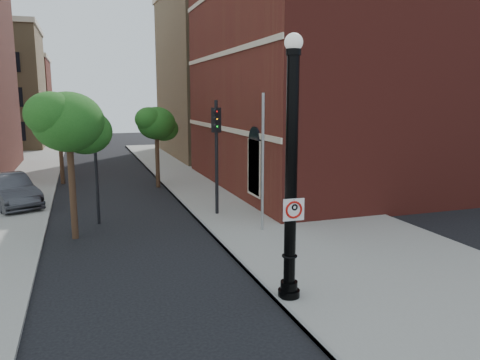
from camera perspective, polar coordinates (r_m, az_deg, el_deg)
name	(u,v)px	position (r m, az deg, el deg)	size (l,w,h in m)	color
ground	(196,307)	(12.26, -5.42, -15.11)	(120.00, 120.00, 0.00)	black
sidewalk_right	(267,203)	(23.06, 3.29, -2.83)	(8.00, 60.00, 0.12)	gray
curb_edge	(188,209)	(21.91, -6.34, -3.54)	(0.10, 60.00, 0.14)	gray
brick_wall_building	(394,80)	(30.97, 18.21, 11.53)	(22.30, 16.30, 12.50)	maroon
bg_building_red	(1,99)	(69.46, -27.09, 8.83)	(12.00, 12.00, 10.00)	maroon
bg_building_tan_b	(286,78)	(44.85, 5.64, 12.33)	(22.00, 14.00, 14.00)	#9B7D54
lamppost	(291,184)	(11.65, 6.23, -0.43)	(0.57, 0.57, 6.70)	black
no_parking_sign	(294,209)	(11.63, 6.57, -3.59)	(0.56, 0.07, 0.56)	white
parked_car	(8,191)	(24.85, -26.40, -1.19)	(1.70, 4.86, 1.60)	#2F2F35
traffic_signal_left	(95,153)	(19.90, -17.22, 3.22)	(0.34, 0.39, 4.43)	black
traffic_signal_right	(216,139)	(20.27, -2.90, 5.02)	(0.40, 0.45, 5.08)	black
utility_pole	(263,164)	(17.80, 2.78, 1.91)	(0.11, 0.11, 5.36)	#999999
street_tree_a	(69,124)	(17.98, -20.09, 6.48)	(3.00, 2.71, 5.41)	#342015
street_tree_b	(59,118)	(30.04, -21.18, 7.05)	(2.79, 2.52, 5.03)	#342015
street_tree_c	(157,124)	(27.40, -10.12, 6.72)	(2.59, 2.34, 4.66)	#342015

